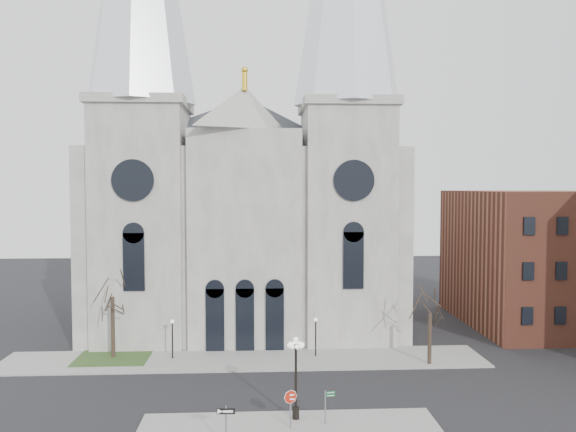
{
  "coord_description": "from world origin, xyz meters",
  "views": [
    {
      "loc": [
        1.18,
        -35.06,
        14.45
      ],
      "look_at": [
        3.47,
        8.0,
        12.19
      ],
      "focal_mm": 35.0,
      "sensor_mm": 36.0,
      "label": 1
    }
  ],
  "objects_px": {
    "globe_lamp": "(296,367)",
    "one_way_sign": "(226,420)",
    "stop_sign": "(291,401)",
    "street_name_sign": "(327,404)"
  },
  "relations": [
    {
      "from": "globe_lamp",
      "to": "one_way_sign",
      "type": "xyz_separation_m",
      "value": [
        -4.08,
        -3.61,
        -1.66
      ]
    },
    {
      "from": "stop_sign",
      "to": "one_way_sign",
      "type": "xyz_separation_m",
      "value": [
        -3.67,
        -2.27,
        -0.12
      ]
    },
    {
      "from": "stop_sign",
      "to": "street_name_sign",
      "type": "distance_m",
      "value": 2.32
    },
    {
      "from": "globe_lamp",
      "to": "street_name_sign",
      "type": "height_order",
      "value": "globe_lamp"
    },
    {
      "from": "stop_sign",
      "to": "one_way_sign",
      "type": "relative_size",
      "value": 1.0
    },
    {
      "from": "one_way_sign",
      "to": "street_name_sign",
      "type": "xyz_separation_m",
      "value": [
        5.88,
        2.81,
        -0.33
      ]
    },
    {
      "from": "one_way_sign",
      "to": "street_name_sign",
      "type": "distance_m",
      "value": 6.53
    },
    {
      "from": "globe_lamp",
      "to": "street_name_sign",
      "type": "xyz_separation_m",
      "value": [
        1.81,
        -0.8,
        -1.99
      ]
    },
    {
      "from": "one_way_sign",
      "to": "stop_sign",
      "type": "bearing_deg",
      "value": 33.65
    },
    {
      "from": "stop_sign",
      "to": "globe_lamp",
      "type": "xyz_separation_m",
      "value": [
        0.4,
        1.34,
        1.54
      ]
    }
  ]
}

